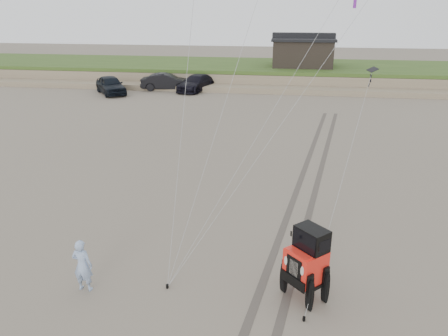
{
  "coord_description": "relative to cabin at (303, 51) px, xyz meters",
  "views": [
    {
      "loc": [
        1.07,
        -10.53,
        7.71
      ],
      "look_at": [
        -1.03,
        3.0,
        2.6
      ],
      "focal_mm": 35.0,
      "sensor_mm": 36.0,
      "label": 1
    }
  ],
  "objects": [
    {
      "name": "truck_a",
      "position": [
        -17.49,
        -9.21,
        -2.42
      ],
      "size": [
        4.46,
        5.02,
        1.64
      ],
      "primitive_type": "imported",
      "rotation": [
        0.0,
        0.0,
        0.65
      ],
      "color": "black",
      "rests_on": "ground"
    },
    {
      "name": "stake_main",
      "position": [
        -4.2,
        -37.25,
        -3.18
      ],
      "size": [
        0.08,
        0.08,
        0.12
      ],
      "primitive_type": "cylinder",
      "color": "black",
      "rests_on": "ground"
    },
    {
      "name": "tire_tracks",
      "position": [
        0.0,
        -29.0,
        -3.23
      ],
      "size": [
        5.22,
        29.74,
        0.01
      ],
      "color": "#4C443D",
      "rests_on": "ground"
    },
    {
      "name": "cabin",
      "position": [
        0.0,
        0.0,
        0.0
      ],
      "size": [
        6.4,
        5.4,
        3.35
      ],
      "color": "black",
      "rests_on": "dune_ridge"
    },
    {
      "name": "jeep",
      "position": [
        -0.29,
        -37.05,
        -2.39
      ],
      "size": [
        4.64,
        4.61,
        1.7
      ],
      "primitive_type": null,
      "rotation": [
        0.0,
        0.0,
        -0.79
      ],
      "color": "red",
      "rests_on": "ground"
    },
    {
      "name": "truck_b",
      "position": [
        -12.93,
        -6.57,
        -2.44
      ],
      "size": [
        5.01,
        2.32,
        1.59
      ],
      "primitive_type": "imported",
      "rotation": [
        0.0,
        0.0,
        1.71
      ],
      "color": "black",
      "rests_on": "ground"
    },
    {
      "name": "ground",
      "position": [
        -2.0,
        -37.0,
        -3.24
      ],
      "size": [
        160.0,
        160.0,
        0.0
      ],
      "primitive_type": "plane",
      "color": "#6B6054",
      "rests_on": "ground"
    },
    {
      "name": "man",
      "position": [
        -6.52,
        -37.67,
        -2.43
      ],
      "size": [
        0.6,
        0.41,
        1.61
      ],
      "primitive_type": "imported",
      "rotation": [
        0.0,
        0.0,
        3.11
      ],
      "color": "#899DD4",
      "rests_on": "ground"
    },
    {
      "name": "truck_c",
      "position": [
        -10.01,
        -6.48,
        -2.49
      ],
      "size": [
        3.45,
        5.51,
        1.49
      ],
      "primitive_type": "imported",
      "rotation": [
        0.0,
        0.0,
        -0.29
      ],
      "color": "black",
      "rests_on": "ground"
    },
    {
      "name": "stake_aux",
      "position": [
        -0.29,
        -38.06,
        -3.18
      ],
      "size": [
        0.08,
        0.08,
        0.12
      ],
      "primitive_type": "cylinder",
      "color": "black",
      "rests_on": "ground"
    },
    {
      "name": "dune_ridge",
      "position": [
        -2.0,
        0.5,
        -2.42
      ],
      "size": [
        160.0,
        14.25,
        1.73
      ],
      "color": "#7A6B54",
      "rests_on": "ground"
    }
  ]
}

